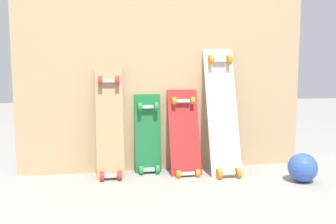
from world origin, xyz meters
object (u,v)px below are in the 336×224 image
Objects in this scene: rubber_ball at (303,168)px; skateboard_white at (223,116)px; skateboard_natural at (110,128)px; skateboard_red at (185,137)px; skateboard_green at (148,138)px.

skateboard_white is at bearing 145.90° from rubber_ball.
skateboard_red is at bearing -1.17° from skateboard_natural.
skateboard_natural is 1.29× the size of skateboard_green.
skateboard_red is 0.31m from skateboard_white.
rubber_ball is (1.25, -0.35, -0.24)m from skateboard_natural.
skateboard_green is 0.66× the size of skateboard_white.
skateboard_natural is at bearing 178.83° from skateboard_red.
skateboard_red is 3.49× the size of rubber_ball.
skateboard_red is at bearing 172.32° from skateboard_white.
skateboard_red is (0.53, -0.01, -0.08)m from skateboard_natural.
skateboard_green is 3.27× the size of rubber_ball.
skateboard_white is at bearing -7.68° from skateboard_red.
skateboard_red is (0.25, -0.07, 0.01)m from skateboard_green.
skateboard_white is (0.79, -0.05, 0.07)m from skateboard_natural.
rubber_ball is (0.45, -0.31, -0.32)m from skateboard_white.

